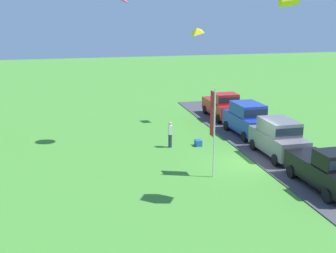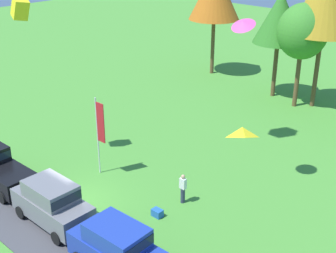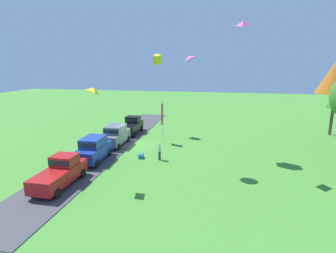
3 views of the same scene
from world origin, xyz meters
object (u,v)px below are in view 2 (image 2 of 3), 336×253
Objects in this scene: kite_box_high_left at (20,8)px; car_suv_near_entrance at (118,247)px; person_watching_sky at (183,188)px; kite_delta_trailing_tail at (243,24)px; flag_banner at (100,127)px; tree_left_of_center at (280,18)px; kite_diamond_over_trees at (242,132)px; tree_far_left at (303,32)px; car_suv_far_end at (52,201)px; cooler_box at (157,213)px.

car_suv_near_entrance is at bearing -16.42° from kite_box_high_left.
car_suv_near_entrance is 6.18m from person_watching_sky.
kite_delta_trailing_tail is at bearing 66.14° from person_watching_sky.
flag_banner reaches higher than person_watching_sky.
car_suv_near_entrance is at bearing -88.18° from kite_delta_trailing_tail.
car_suv_near_entrance is 0.53× the size of tree_left_of_center.
kite_diamond_over_trees is 0.80× the size of kite_box_high_left.
tree_far_left is at bearing -19.35° from tree_left_of_center.
tree_left_of_center is 7.34× the size of kite_delta_trailing_tail.
person_watching_sky is 9.11m from kite_diamond_over_trees.
kite_diamond_over_trees is 0.72× the size of kite_delta_trailing_tail.
tree_far_left is at bearing 99.23° from person_watching_sky.
tree_left_of_center is (-5.40, 17.99, 5.87)m from person_watching_sky.
car_suv_near_entrance is at bearing -73.87° from tree_left_of_center.
tree_far_left is at bearing 88.21° from car_suv_far_end.
kite_box_high_left is at bearing -102.51° from tree_left_of_center.
tree_left_of_center is 21.58m from cooler_box.
kite_box_high_left is at bearing -175.88° from cooler_box.
flag_banner reaches higher than car_suv_far_end.
flag_banner is at bearing 170.66° from cooler_box.
kite_box_high_left reaches higher than kite_delta_trailing_tail.
kite_delta_trailing_tail is (6.65, -15.16, 2.70)m from tree_left_of_center.
kite_delta_trailing_tail is at bearing -66.32° from tree_left_of_center.
kite_delta_trailing_tail reaches higher than person_watching_sky.
tree_far_left reaches higher than cooler_box.
tree_far_left is (0.72, 22.94, 4.84)m from car_suv_far_end.
car_suv_far_end is at bearing -85.43° from tree_left_of_center.
kite_diamond_over_trees reaches higher than person_watching_sky.
car_suv_near_entrance is 7.62m from kite_diamond_over_trees.
tree_left_of_center is at bearing 106.70° from person_watching_sky.
car_suv_near_entrance is at bearing -35.04° from flag_banner.
tree_far_left is (-4.31, 23.04, 4.84)m from car_suv_near_entrance.
tree_left_of_center reaches higher than car_suv_far_end.
kite_box_high_left is at bearing -154.21° from kite_delta_trailing_tail.
car_suv_near_entrance is 4.55m from cooler_box.
kite_delta_trailing_tail is at bearing 25.79° from kite_box_high_left.
kite_diamond_over_trees is at bearing -54.50° from kite_delta_trailing_tail.
tree_far_left reaches higher than person_watching_sky.
kite_box_high_left is (-15.65, 0.81, 2.40)m from kite_diamond_over_trees.
person_watching_sky is at bearing 86.89° from cooler_box.
car_suv_near_entrance is 8.34× the size of cooler_box.
car_suv_far_end reaches higher than cooler_box.
car_suv_far_end is 3.81× the size of kite_delta_trailing_tail.
kite_diamond_over_trees is (9.18, 2.48, 5.84)m from car_suv_far_end.
tree_left_of_center is at bearing 104.92° from cooler_box.
car_suv_far_end is at bearing -120.73° from person_watching_sky.
kite_diamond_over_trees is at bearing -12.10° from flag_banner.
kite_box_high_left reaches higher than car_suv_near_entrance.
kite_delta_trailing_tail is at bearing 91.82° from car_suv_near_entrance.
car_suv_far_end is 5.27× the size of kite_diamond_over_trees.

